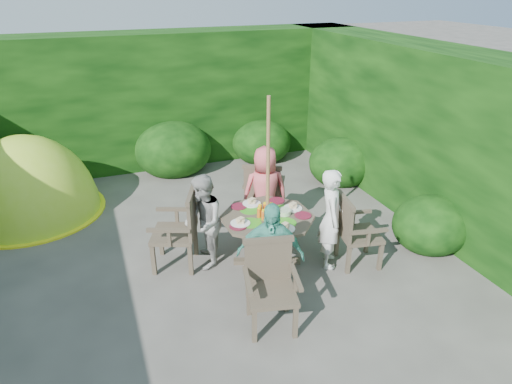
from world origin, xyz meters
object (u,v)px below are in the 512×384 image
object	(u,v)px
garden_chair_front	(270,283)
patio_table	(268,224)
garden_chair_right	(354,230)
child_right	(331,218)
child_left	(203,222)
parasol_pole	(268,186)
garden_chair_left	(180,228)
child_front	(270,256)
child_back	(265,192)
garden_chair_back	(263,192)
dome_tent	(33,213)

from	to	relation	value
garden_chair_front	patio_table	bearing A→B (deg)	81.82
garden_chair_right	child_right	xyz separation A→B (m)	(-0.28, 0.11, 0.17)
child_right	child_left	world-z (taller)	child_right
parasol_pole	garden_chair_front	distance (m)	1.26
parasol_pole	garden_chair_right	size ratio (longest dim) A/B	2.41
garden_chair_left	child_front	bearing A→B (deg)	55.70
patio_table	garden_chair_right	size ratio (longest dim) A/B	1.67
child_left	garden_chair_front	bearing A→B (deg)	28.79
garden_chair_left	garden_chair_front	size ratio (longest dim) A/B	1.09
garden_chair_right	child_right	bearing A→B (deg)	78.15
child_back	garden_chair_right	bearing A→B (deg)	135.02
garden_chair_left	child_left	bearing A→B (deg)	92.39
patio_table	child_back	size ratio (longest dim) A/B	1.16
garden_chair_front	child_right	xyz separation A→B (m)	(1.13, 0.76, 0.17)
garden_chair_back	child_back	distance (m)	0.33
child_right	garden_chair_front	bearing A→B (deg)	147.05
garden_chair_front	child_left	distance (m)	1.36
child_back	garden_chair_back	bearing A→B (deg)	-95.83
garden_chair_right	garden_chair_back	distance (m)	1.57
child_right	dome_tent	xyz separation A→B (m)	(-3.70, 2.88, -0.65)
patio_table	garden_chair_right	xyz separation A→B (m)	(1.03, -0.38, -0.10)
patio_table	dome_tent	world-z (taller)	dome_tent
child_front	garden_chair_right	bearing A→B (deg)	41.42
garden_chair_left	child_right	world-z (taller)	child_right
garden_chair_left	patio_table	bearing A→B (deg)	92.03
garden_chair_right	child_left	distance (m)	1.90
garden_chair_left	child_back	bearing A→B (deg)	128.17
patio_table	garden_chair_left	size ratio (longest dim) A/B	1.54
parasol_pole	child_back	xyz separation A→B (m)	(0.27, 0.75, -0.44)
child_right	garden_chair_right	bearing A→B (deg)	-89.08
garden_chair_back	child_front	bearing A→B (deg)	99.81
garden_chair_right	parasol_pole	bearing A→B (deg)	79.98
garden_chair_back	child_left	bearing A→B (deg)	63.74
garden_chair_back	dome_tent	distance (m)	3.69
garden_chair_right	garden_chair_back	size ratio (longest dim) A/B	0.96
patio_table	garden_chair_front	distance (m)	1.11
patio_table	garden_chair_left	xyz separation A→B (m)	(-1.03, 0.37, -0.05)
child_back	child_front	xyz separation A→B (m)	(-0.54, -1.51, -0.02)
patio_table	garden_chair_front	world-z (taller)	garden_chair_front
garden_chair_front	child_left	world-z (taller)	child_left
garden_chair_front	child_left	bearing A→B (deg)	118.26
child_left	garden_chair_left	bearing A→B (deg)	-96.33
parasol_pole	child_right	size ratio (longest dim) A/B	1.68
child_left	child_front	size ratio (longest dim) A/B	0.97
garden_chair_right	child_front	xyz separation A→B (m)	(-1.30, -0.37, 0.15)
garden_chair_back	garden_chair_right	bearing A→B (deg)	144.50
garden_chair_front	child_right	world-z (taller)	child_right
patio_table	garden_chair_front	size ratio (longest dim) A/B	1.67
child_right	child_front	size ratio (longest dim) A/B	1.03
child_right	patio_table	bearing A→B (deg)	93.37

